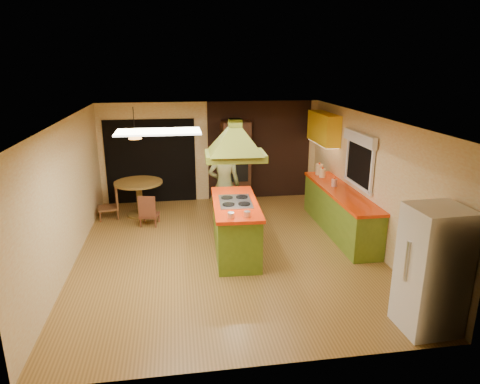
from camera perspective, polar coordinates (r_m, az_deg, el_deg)
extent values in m
plane|color=olive|center=(8.20, -1.82, -7.83)|extent=(6.50, 6.50, 0.00)
plane|color=beige|center=(10.90, -3.92, 5.38)|extent=(5.50, 0.00, 5.50)
plane|color=beige|center=(4.77, 2.76, -10.47)|extent=(5.50, 0.00, 5.50)
plane|color=beige|center=(7.94, -22.02, -0.31)|extent=(0.00, 6.50, 6.50)
plane|color=beige|center=(8.51, 16.81, 1.33)|extent=(0.00, 6.50, 6.50)
plane|color=silver|center=(7.50, -2.00, 9.77)|extent=(6.50, 6.50, 0.00)
cube|color=#381E14|center=(11.05, 2.59, 5.56)|extent=(2.64, 0.03, 2.50)
cube|color=black|center=(10.91, -11.79, 3.99)|extent=(2.20, 0.03, 2.10)
cube|color=olive|center=(9.16, 13.11, -2.66)|extent=(0.58, 3.00, 0.86)
cube|color=#E53807|center=(9.02, 13.30, 0.10)|extent=(0.62, 3.05, 0.06)
cube|color=yellow|center=(10.29, 11.07, 8.37)|extent=(0.34, 1.40, 0.70)
cube|color=black|center=(8.78, 15.71, 3.92)|extent=(0.03, 1.16, 0.96)
cube|color=white|center=(8.67, 15.65, 6.93)|extent=(0.10, 1.35, 0.22)
cube|color=white|center=(6.27, -10.83, 7.89)|extent=(1.20, 0.60, 0.03)
cube|color=olive|center=(7.96, -0.61, -4.94)|extent=(0.83, 1.95, 0.94)
cube|color=red|center=(7.79, -0.62, -1.54)|extent=(0.90, 2.04, 0.06)
cube|color=silver|center=(7.78, -0.62, -1.27)|extent=(0.62, 0.87, 0.02)
cube|color=#5B6519|center=(7.56, -0.64, 4.83)|extent=(1.08, 0.80, 0.13)
pyramid|color=#5B6519|center=(7.46, -0.65, 8.64)|extent=(1.08, 0.80, 0.45)
cube|color=#5B6519|center=(7.45, -0.65, 9.20)|extent=(0.22, 0.22, 0.14)
imported|color=brown|center=(9.08, -2.11, 0.88)|extent=(0.71, 0.50, 1.85)
cube|color=white|center=(6.16, 24.24, -9.46)|extent=(0.73, 0.70, 1.72)
cube|color=#3E2114|center=(10.72, -0.57, 4.00)|extent=(0.70, 0.60, 2.05)
cube|color=black|center=(10.37, -0.35, 5.24)|extent=(0.53, 0.04, 0.45)
cube|color=black|center=(10.48, -0.34, 2.57)|extent=(0.53, 0.04, 0.45)
cylinder|color=brown|center=(10.04, -13.40, 1.23)|extent=(1.09, 1.09, 0.05)
cylinder|color=brown|center=(10.15, -13.25, -0.85)|extent=(0.14, 0.14, 0.77)
cylinder|color=brown|center=(10.27, -13.11, -2.88)|extent=(0.61, 0.61, 0.05)
cone|color=#FF9E3F|center=(9.81, -13.85, 7.47)|extent=(0.33, 0.33, 0.20)
cylinder|color=beige|center=(10.09, 10.52, 2.97)|extent=(0.19, 0.19, 0.25)
cylinder|color=#FFF6CD|center=(9.88, 10.94, 2.50)|extent=(0.16, 0.16, 0.19)
cylinder|color=beige|center=(9.21, 12.46, 1.21)|extent=(0.13, 0.13, 0.16)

